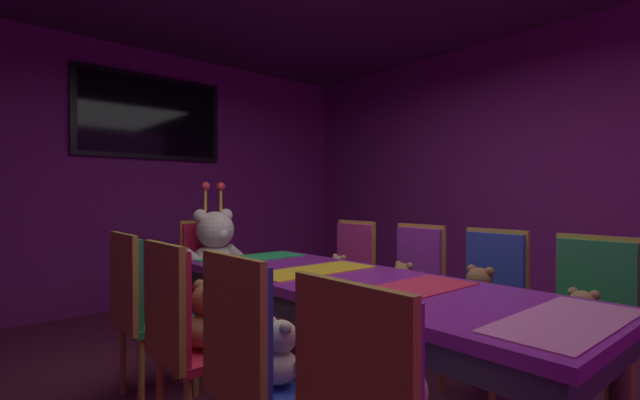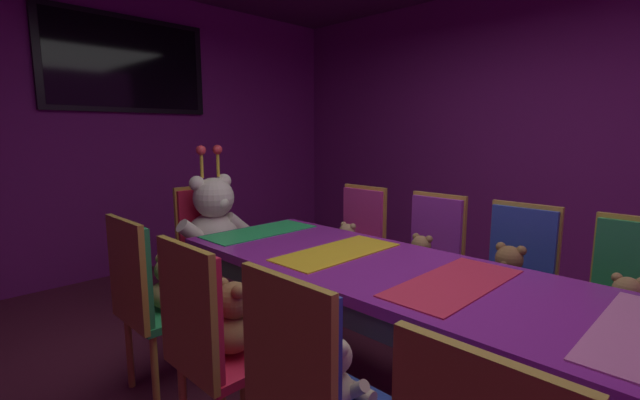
% 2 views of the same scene
% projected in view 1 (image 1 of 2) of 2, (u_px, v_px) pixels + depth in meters
% --- Properties ---
extents(wall_back, '(5.20, 0.12, 2.80)m').
position_uv_depth(wall_back, '(148.00, 177.00, 4.82)').
color(wall_back, '#721E72').
rests_on(wall_back, ground_plane).
extents(wall_right, '(0.12, 6.40, 2.80)m').
position_uv_depth(wall_right, '(551.00, 174.00, 4.11)').
color(wall_right, '#721E72').
rests_on(wall_right, ground_plane).
extents(banquet_table, '(0.90, 2.52, 0.75)m').
position_uv_depth(banquet_table, '(357.00, 295.00, 2.41)').
color(banquet_table, purple).
rests_on(banquet_table, ground_plane).
extents(chair_left_1, '(0.42, 0.41, 0.98)m').
position_uv_depth(chair_left_1, '(251.00, 358.00, 1.63)').
color(chair_left_1, '#2D47B2').
rests_on(chair_left_1, ground_plane).
extents(teddy_left_1, '(0.21, 0.27, 0.26)m').
position_uv_depth(teddy_left_1, '(282.00, 356.00, 1.72)').
color(teddy_left_1, beige).
rests_on(teddy_left_1, chair_left_1).
extents(chair_left_2, '(0.42, 0.41, 0.98)m').
position_uv_depth(chair_left_2, '(180.00, 325.00, 2.04)').
color(chair_left_2, red).
rests_on(chair_left_2, ground_plane).
extents(teddy_left_2, '(0.27, 0.34, 0.33)m').
position_uv_depth(teddy_left_2, '(209.00, 319.00, 2.13)').
color(teddy_left_2, olive).
rests_on(teddy_left_2, chair_left_2).
extents(chair_left_3, '(0.42, 0.41, 0.98)m').
position_uv_depth(chair_left_3, '(138.00, 299.00, 2.55)').
color(chair_left_3, '#268C4C').
rests_on(chair_left_3, ground_plane).
extents(teddy_left_3, '(0.24, 0.32, 0.30)m').
position_uv_depth(teddy_left_3, '(162.00, 297.00, 2.64)').
color(teddy_left_3, '#9E7247').
rests_on(teddy_left_3, chair_left_3).
extents(chair_right_0, '(0.42, 0.41, 0.98)m').
position_uv_depth(chair_right_0, '(592.00, 310.00, 2.31)').
color(chair_right_0, '#268C4C').
rests_on(chair_right_0, ground_plane).
extents(teddy_right_0, '(0.22, 0.28, 0.27)m').
position_uv_depth(teddy_right_0, '(582.00, 319.00, 2.22)').
color(teddy_right_0, '#9E7247').
rests_on(teddy_right_0, chair_right_0).
extents(chair_right_1, '(0.42, 0.41, 0.98)m').
position_uv_depth(chair_right_1, '(491.00, 291.00, 2.76)').
color(chair_right_1, '#2D47B2').
rests_on(chair_right_1, ground_plane).
extents(teddy_right_1, '(0.26, 0.33, 0.31)m').
position_uv_depth(teddy_right_1, '(478.00, 296.00, 2.66)').
color(teddy_right_1, olive).
rests_on(teddy_right_1, chair_right_1).
extents(chair_right_2, '(0.42, 0.41, 0.98)m').
position_uv_depth(chair_right_2, '(415.00, 278.00, 3.20)').
color(chair_right_2, purple).
rests_on(chair_right_2, ground_plane).
extents(teddy_right_2, '(0.22, 0.28, 0.27)m').
position_uv_depth(teddy_right_2, '(402.00, 284.00, 3.11)').
color(teddy_right_2, '#9E7247').
rests_on(teddy_right_2, chair_right_2).
extents(chair_right_3, '(0.42, 0.41, 0.98)m').
position_uv_depth(chair_right_3, '(350.00, 268.00, 3.66)').
color(chair_right_3, '#CC338C').
rests_on(chair_right_3, ground_plane).
extents(teddy_right_3, '(0.21, 0.27, 0.26)m').
position_uv_depth(teddy_right_3, '(338.00, 273.00, 3.57)').
color(teddy_right_3, tan).
rests_on(teddy_right_3, chair_right_3).
extents(throne_chair, '(0.41, 0.42, 0.98)m').
position_uv_depth(throne_chair, '(207.00, 265.00, 3.77)').
color(throne_chair, red).
rests_on(throne_chair, ground_plane).
extents(king_teddy_bear, '(0.66, 0.51, 0.85)m').
position_uv_depth(king_teddy_bear, '(216.00, 252.00, 3.65)').
color(king_teddy_bear, silver).
rests_on(king_teddy_bear, throne_chair).
extents(wall_tv, '(1.56, 0.06, 0.91)m').
position_uv_depth(wall_tv, '(151.00, 117.00, 4.75)').
color(wall_tv, black).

